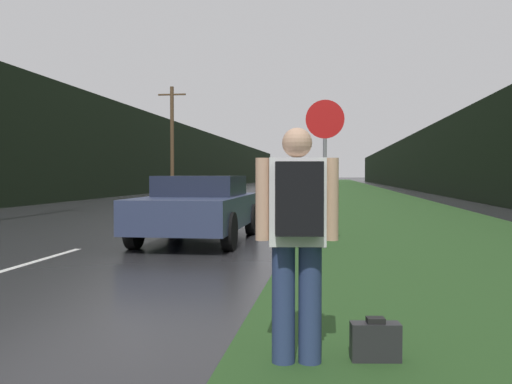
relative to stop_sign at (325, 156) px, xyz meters
The scene contains 13 objects.
grass_verge 29.94m from the stop_sign, 85.54° to the left, with size 6.00×240.00×0.02m, color #26471E.
lane_stripe_b 5.33m from the stop_sign, 154.59° to the right, with size 0.12×3.00×0.01m, color silver.
lane_stripe_c 6.86m from the stop_sign, 133.24° to the left, with size 0.12×3.00×0.01m, color silver.
lane_stripe_d 12.80m from the stop_sign, 111.02° to the left, with size 0.12×3.00×0.01m, color silver.
lane_stripe_e 19.46m from the stop_sign, 103.58° to the left, with size 0.12×3.00×0.01m, color silver.
treeline_far_side 42.35m from the stop_sign, 109.92° to the left, with size 2.00×140.00×6.08m, color black.
treeline_near_side 40.67m from the stop_sign, 78.19° to the left, with size 2.00×140.00×5.06m, color black.
utility_pole_far 25.64m from the stop_sign, 113.05° to the left, with size 1.80×0.24×7.02m.
stop_sign is the anchor object (origin of this frame).
hitchhiker_with_backpack 6.34m from the stop_sign, 91.06° to the right, with size 0.59×0.45×1.72m.
suitcase 6.36m from the stop_sign, 85.82° to the right, with size 0.37×0.19×0.34m.
car_passing_near 2.94m from the stop_sign, 161.48° to the left, with size 2.01×4.37×1.36m.
car_passing_far 33.74m from the stop_sign, 94.45° to the left, with size 1.84×4.42×1.37m.
Camera 1 is at (4.67, 0.04, 1.38)m, focal length 38.00 mm.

